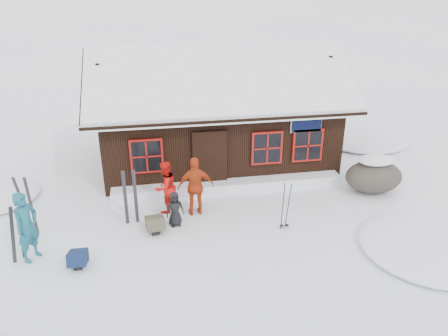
{
  "coord_description": "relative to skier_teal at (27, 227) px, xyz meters",
  "views": [
    {
      "loc": [
        -0.93,
        -10.43,
        6.61
      ],
      "look_at": [
        1.15,
        1.21,
        1.3
      ],
      "focal_mm": 35.0,
      "sensor_mm": 36.0,
      "label": 1
    }
  ],
  "objects": [
    {
      "name": "ground",
      "position": [
        4.07,
        0.58,
        -0.93
      ],
      "size": [
        120.0,
        120.0,
        0.0
      ],
      "primitive_type": "plane",
      "color": "white",
      "rests_on": "ground"
    },
    {
      "name": "mountain_hut",
      "position": [
        5.58,
        5.56,
        0.65
      ],
      "size": [
        8.9,
        6.09,
        4.42
      ],
      "color": "black",
      "rests_on": "ground"
    },
    {
      "name": "snow_drift",
      "position": [
        5.57,
        2.83,
        -0.75
      ],
      "size": [
        7.6,
        0.6,
        0.35
      ],
      "primitive_type": "cube",
      "color": "white",
      "rests_on": "ground"
    },
    {
      "name": "snow_mounds",
      "position": [
        5.73,
        2.44,
        -0.93
      ],
      "size": [
        20.6,
        13.2,
        0.48
      ],
      "color": "white",
      "rests_on": "ground"
    },
    {
      "name": "skier_teal",
      "position": [
        0.0,
        0.0,
        0.0
      ],
      "size": [
        0.73,
        0.81,
        1.85
      ],
      "primitive_type": "imported",
      "rotation": [
        0.0,
        0.0,
        1.01
      ],
      "color": "#16586A",
      "rests_on": "ground"
    },
    {
      "name": "skier_orange_left",
      "position": [
        3.46,
        1.82,
        -0.12
      ],
      "size": [
        0.99,
        0.98,
        1.61
      ],
      "primitive_type": "imported",
      "rotation": [
        0.0,
        0.0,
        3.89
      ],
      "color": "red",
      "rests_on": "ground"
    },
    {
      "name": "skier_orange_right",
      "position": [
        4.33,
        1.5,
        -0.02
      ],
      "size": [
        1.07,
        0.46,
        1.81
      ],
      "primitive_type": "imported",
      "rotation": [
        0.0,
        0.0,
        3.16
      ],
      "color": "#B03412",
      "rests_on": "ground"
    },
    {
      "name": "skier_crouched",
      "position": [
        3.67,
        0.96,
        -0.41
      ],
      "size": [
        0.55,
        0.4,
        1.04
      ],
      "primitive_type": "imported",
      "rotation": [
        0.0,
        0.0,
        0.14
      ],
      "color": "black",
      "rests_on": "ground"
    },
    {
      "name": "boulder",
      "position": [
        10.23,
        1.97,
        -0.37
      ],
      "size": [
        1.87,
        1.4,
        1.1
      ],
      "color": "#453E37",
      "rests_on": "ground"
    },
    {
      "name": "ski_pair_left",
      "position": [
        -0.25,
        0.04,
        -0.21
      ],
      "size": [
        0.48,
        0.28,
        1.53
      ],
      "rotation": [
        0.0,
        0.0,
        0.5
      ],
      "color": "black",
      "rests_on": "ground"
    },
    {
      "name": "ski_pair_mid",
      "position": [
        -0.31,
        1.38,
        -0.13
      ],
      "size": [
        0.52,
        0.34,
        1.69
      ],
      "rotation": [
        0.0,
        0.0,
        -0.56
      ],
      "color": "black",
      "rests_on": "ground"
    },
    {
      "name": "ski_pair_right",
      "position": [
        2.46,
        1.3,
        -0.12
      ],
      "size": [
        0.39,
        0.08,
        1.71
      ],
      "rotation": [
        0.0,
        0.0,
        0.13
      ],
      "color": "black",
      "rests_on": "ground"
    },
    {
      "name": "ski_poles",
      "position": [
        6.68,
        0.26,
        -0.24
      ],
      "size": [
        0.26,
        0.13,
        1.45
      ],
      "color": "black",
      "rests_on": "ground"
    },
    {
      "name": "backpack_blue",
      "position": [
        1.17,
        -0.53,
        -0.77
      ],
      "size": [
        0.45,
        0.59,
        0.32
      ],
      "primitive_type": "cube",
      "rotation": [
        0.0,
        0.0,
        -0.03
      ],
      "color": "#0F1E44",
      "rests_on": "ground"
    },
    {
      "name": "backpack_olive",
      "position": [
        3.09,
        0.72,
        -0.75
      ],
      "size": [
        0.57,
        0.7,
        0.35
      ],
      "primitive_type": "cube",
      "rotation": [
        0.0,
        0.0,
        0.12
      ],
      "color": "#444331",
      "rests_on": "ground"
    }
  ]
}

